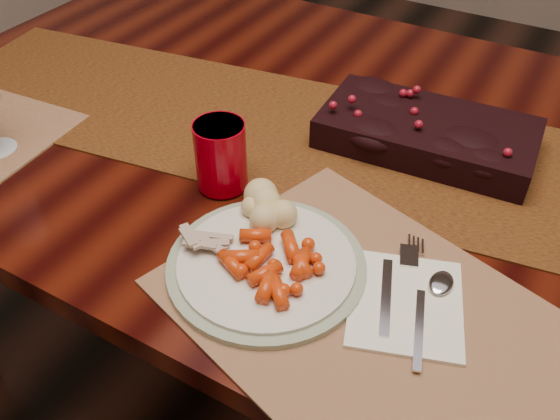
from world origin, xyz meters
The scene contains 13 objects.
floor centered at (0.00, 0.00, 0.00)m, with size 5.00×5.00×0.00m, color black.
dining_table centered at (0.00, 0.00, 0.38)m, with size 1.80×1.00×0.75m, color black.
table_runner centered at (0.05, 0.00, 0.75)m, with size 1.77×0.36×0.00m, color #361B06.
centerpiece centered at (0.07, 0.04, 0.79)m, with size 0.34×0.18×0.07m, color black, non-canonical shape.
placemat_main centered at (0.14, -0.33, 0.75)m, with size 0.48×0.36×0.00m, color brown.
dinner_plate centered at (-0.01, -0.33, 0.76)m, with size 0.26×0.26×0.01m, color silver.
baby_carrots centered at (-0.01, -0.34, 0.78)m, with size 0.11×0.09×0.02m, color red, non-canonical shape.
mashed_potatoes centered at (-0.05, -0.26, 0.79)m, with size 0.08×0.07×0.05m, color beige, non-canonical shape.
turkey_shreds centered at (-0.10, -0.34, 0.78)m, with size 0.07×0.06×0.02m, color beige, non-canonical shape.
napkin centered at (0.17, -0.30, 0.76)m, with size 0.14×0.16×0.01m, color white.
fork centered at (0.14, -0.28, 0.76)m, with size 0.02×0.16×0.00m, color white, non-canonical shape.
spoon centered at (0.20, -0.30, 0.76)m, with size 0.03×0.15×0.00m, color #AAAAB9, non-canonical shape.
red_cup centered at (-0.16, -0.21, 0.81)m, with size 0.08×0.08×0.11m, color #A20010.
Camera 1 is at (0.27, -0.78, 1.32)m, focal length 38.00 mm.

